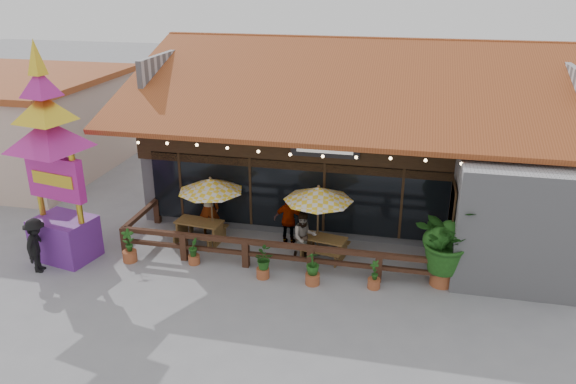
% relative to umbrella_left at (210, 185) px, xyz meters
% --- Properties ---
extents(ground, '(100.00, 100.00, 0.00)m').
position_rel_umbrella_left_xyz_m(ground, '(4.07, -0.94, -1.99)').
color(ground, gray).
rests_on(ground, ground).
extents(restaurant_building, '(15.50, 14.73, 6.09)m').
position_rel_umbrella_left_xyz_m(restaurant_building, '(4.33, 5.67, 0.22)').
color(restaurant_building, '#A09FA4').
rests_on(restaurant_building, ground).
extents(patio_railing, '(10.00, 2.60, 0.92)m').
position_rel_umbrella_left_xyz_m(patio_railing, '(1.81, -1.20, -1.37)').
color(patio_railing, '#422417').
rests_on(patio_railing, ground).
extents(neighbor_building, '(8.40, 8.40, 4.22)m').
position_rel_umbrella_left_xyz_m(neighbor_building, '(-10.93, 5.06, 0.15)').
color(neighbor_building, '#C5B095').
rests_on(neighbor_building, ground).
extents(umbrella_left, '(2.38, 2.38, 2.28)m').
position_rel_umbrella_left_xyz_m(umbrella_left, '(0.00, 0.00, 0.00)').
color(umbrella_left, brown).
rests_on(umbrella_left, ground).
extents(umbrella_right, '(2.45, 2.45, 2.33)m').
position_rel_umbrella_left_xyz_m(umbrella_right, '(3.54, -0.10, 0.04)').
color(umbrella_right, brown).
rests_on(umbrella_right, ground).
extents(picnic_table_left, '(1.68, 1.49, 0.74)m').
position_rel_umbrella_left_xyz_m(picnic_table_left, '(-0.42, -0.12, -1.49)').
color(picnic_table_left, brown).
rests_on(picnic_table_left, ground).
extents(picnic_table_right, '(1.58, 1.43, 0.66)m').
position_rel_umbrella_left_xyz_m(picnic_table_right, '(3.79, -0.28, -1.54)').
color(picnic_table_right, brown).
rests_on(picnic_table_right, ground).
extents(thai_sign_tower, '(3.15, 3.15, 7.23)m').
position_rel_umbrella_left_xyz_m(thai_sign_tower, '(-4.10, -2.08, 1.83)').
color(thai_sign_tower, '#612484').
rests_on(thai_sign_tower, ground).
extents(tropical_plant, '(2.31, 2.37, 2.49)m').
position_rel_umbrella_left_xyz_m(tropical_plant, '(7.37, -1.23, -0.57)').
color(tropical_plant, '#974B29').
rests_on(tropical_plant, ground).
extents(diner_a, '(0.82, 0.66, 1.97)m').
position_rel_umbrella_left_xyz_m(diner_a, '(-0.25, 0.36, -1.00)').
color(diner_a, '#362311').
rests_on(diner_a, ground).
extents(diner_b, '(0.95, 0.86, 1.59)m').
position_rel_umbrella_left_xyz_m(diner_b, '(3.21, -0.64, -1.19)').
color(diner_b, '#362311').
rests_on(diner_b, ground).
extents(diner_c, '(1.01, 0.43, 1.72)m').
position_rel_umbrella_left_xyz_m(diner_c, '(2.52, 0.35, -1.13)').
color(diner_c, '#362311').
rests_on(diner_c, ground).
extents(pedestrian, '(0.86, 1.21, 1.70)m').
position_rel_umbrella_left_xyz_m(pedestrian, '(-4.41, -3.02, -1.14)').
color(pedestrian, black).
rests_on(pedestrian, ground).
extents(planter_a, '(0.46, 0.44, 1.08)m').
position_rel_umbrella_left_xyz_m(planter_a, '(-2.05, -1.90, -1.53)').
color(planter_a, '#974B29').
rests_on(planter_a, ground).
extents(planter_b, '(0.36, 0.36, 0.87)m').
position_rel_umbrella_left_xyz_m(planter_b, '(-0.05, -1.62, -1.59)').
color(planter_b, '#974B29').
rests_on(planter_b, ground).
extents(planter_c, '(0.75, 0.75, 0.94)m').
position_rel_umbrella_left_xyz_m(planter_c, '(2.24, -1.97, -1.46)').
color(planter_c, '#974B29').
rests_on(planter_c, ground).
extents(planter_d, '(0.52, 0.52, 1.02)m').
position_rel_umbrella_left_xyz_m(planter_d, '(3.73, -2.01, -1.50)').
color(planter_d, '#974B29').
rests_on(planter_d, ground).
extents(planter_e, '(0.36, 0.38, 0.88)m').
position_rel_umbrella_left_xyz_m(planter_e, '(5.48, -1.85, -1.62)').
color(planter_e, '#974B29').
rests_on(planter_e, ground).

